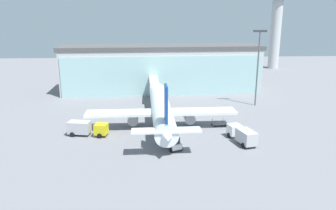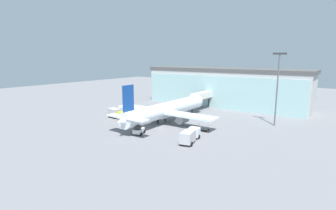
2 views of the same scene
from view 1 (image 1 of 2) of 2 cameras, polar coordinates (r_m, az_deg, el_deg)
name	(u,v)px [view 1 (image 1 of 2)]	position (r m, az deg, el deg)	size (l,w,h in m)	color
ground	(170,135)	(61.32, 0.32, -5.30)	(240.00, 240.00, 0.00)	slate
terminal_building	(162,68)	(96.84, -1.13, 6.43)	(58.16, 16.12, 13.41)	#B5B5B5
jet_bridge	(154,84)	(85.93, -2.49, 3.75)	(2.34, 12.38, 5.81)	silver
control_tower	(276,22)	(146.01, 18.37, 13.62)	(7.50, 7.50, 32.88)	beige
apron_light_mast	(258,62)	(82.40, 15.42, 7.30)	(3.20, 0.40, 18.36)	#59595E
airplane	(161,109)	(65.45, -1.20, -0.76)	(29.69, 35.50, 11.29)	white
catering_truck	(86,128)	(62.66, -14.02, -3.90)	(7.58, 3.60, 2.65)	yellow
fuel_truck	(242,135)	(58.97, 12.82, -5.04)	(3.90, 7.61, 2.65)	silver
baggage_cart	(219,124)	(67.06, 8.84, -3.21)	(3.00, 1.98, 1.50)	slate
pushback_tug	(174,144)	(54.79, 0.97, -6.78)	(3.12, 3.64, 2.30)	silver
safety_cone_nose	(157,141)	(57.71, -1.87, -6.37)	(0.36, 0.36, 0.55)	orange
safety_cone_wingtip	(226,125)	(67.38, 9.99, -3.38)	(0.36, 0.36, 0.55)	orange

